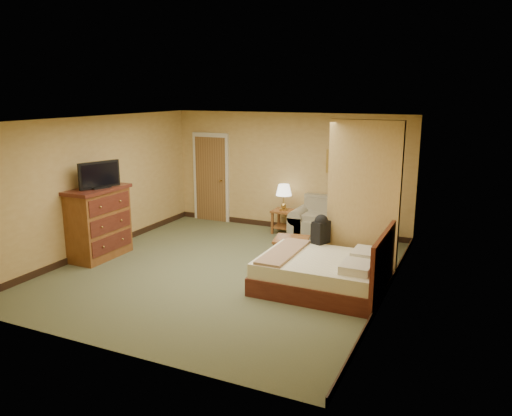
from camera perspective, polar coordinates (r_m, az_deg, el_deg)
The scene contains 17 objects.
floor at distance 8.77m, azimuth -3.57°, elevation -7.15°, with size 6.00×6.00×0.00m, color #555839.
ceiling at distance 8.23m, azimuth -3.83°, elevation 10.07°, with size 6.00×6.00×0.00m, color white.
back_wall at distance 11.09m, azimuth 3.70°, elevation 4.12°, with size 5.50×0.02×2.60m, color tan.
left_wall at distance 9.99m, azimuth -17.73°, elevation 2.51°, with size 0.02×6.00×2.60m, color tan.
right_wall at distance 7.52m, azimuth 15.07°, elevation -0.68°, with size 0.02×6.00×2.60m, color tan.
partition at distance 8.52m, azimuth 12.19°, elevation 1.08°, with size 1.20×0.15×2.60m, color tan.
door at distance 11.93m, azimuth -5.16°, elevation 3.44°, with size 0.94×0.16×2.10m.
baseboard at distance 11.34m, azimuth 3.59°, elevation -2.08°, with size 5.50×0.02×0.12m, color black.
loveseat at distance 10.54m, azimuth 8.82°, elevation -2.12°, with size 1.75×0.82×0.89m.
side_table at distance 10.95m, azimuth 3.16°, elevation -1.13°, with size 0.47×0.47×0.51m.
table_lamp at distance 10.82m, azimuth 3.20°, elevation 1.99°, with size 0.34×0.34×0.57m.
coffee_table at distance 9.27m, azimuth 4.06°, elevation -4.15°, with size 0.73×0.73×0.40m.
wall_picture at distance 10.66m, azimuth 9.67°, elevation 5.22°, with size 0.64×0.04×0.50m.
dresser at distance 9.71m, azimuth -17.54°, elevation -1.59°, with size 0.65×1.24×1.33m.
tv at distance 9.46m, azimuth -17.47°, elevation 3.55°, with size 0.30×0.78×0.49m.
bed at distance 7.92m, azimuth 7.84°, elevation -7.32°, with size 1.94×1.61×1.04m.
backpack at distance 8.56m, azimuth 7.45°, elevation -2.30°, with size 0.29×0.34×0.50m.
Camera 1 is at (3.93, -7.22, 3.05)m, focal length 35.00 mm.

